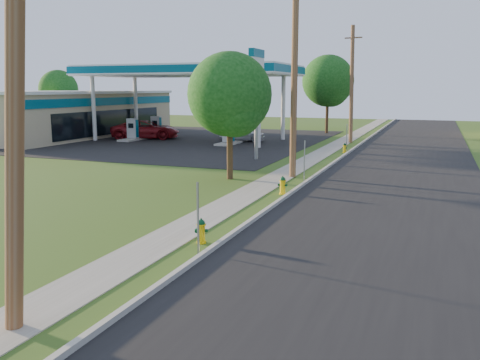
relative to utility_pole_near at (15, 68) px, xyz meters
name	(u,v)px	position (x,y,z in m)	size (l,w,h in m)	color
ground_plane	(95,315)	(0.60, 1.00, -4.80)	(140.00, 140.00, 0.00)	#3A5818
road	(381,218)	(5.10, 11.00, -4.79)	(8.00, 120.00, 0.02)	black
curb	(272,207)	(1.10, 11.00, -4.73)	(0.15, 120.00, 0.15)	#A7A49A
sidewalk	(229,204)	(-0.65, 11.00, -4.79)	(1.50, 120.00, 0.03)	gray
forecourt	(170,139)	(-15.40, 33.00, -4.79)	(26.00, 28.00, 0.02)	black
utility_pole_near	(15,68)	(0.00, 0.00, 0.00)	(1.40, 0.32, 9.48)	brown
utility_pole_mid	(294,78)	(0.00, 18.00, 0.15)	(1.40, 0.32, 9.80)	brown
utility_pole_far	(352,84)	(0.00, 36.00, 0.00)	(1.40, 0.32, 9.50)	brown
sign_post_near	(198,218)	(0.85, 5.20, -3.80)	(0.05, 0.04, 2.00)	gray
sign_post_mid	(304,161)	(0.85, 17.00, -3.80)	(0.05, 0.04, 2.00)	gray
sign_post_far	(347,138)	(0.85, 29.20, -3.80)	(0.05, 0.04, 2.00)	gray
gas_canopy	(189,71)	(-13.40, 33.00, 1.09)	(18.18, 9.18, 6.40)	silver
fuel_pump_nw	(133,132)	(-17.90, 31.00, -4.08)	(1.20, 3.20, 1.90)	#A7A49A
fuel_pump_ne	(228,136)	(-8.90, 31.00, -4.08)	(1.20, 3.20, 1.90)	#A7A49A
fuel_pump_sw	(156,129)	(-17.90, 35.00, -4.08)	(1.20, 3.20, 1.90)	#A7A49A
fuel_pump_se	(246,132)	(-8.90, 35.00, -4.08)	(1.20, 3.20, 1.90)	#A7A49A
convenience_store	(68,113)	(-26.38, 33.00, -2.67)	(10.40, 22.40, 4.25)	tan
price_pylon	(257,73)	(-3.90, 23.50, 0.63)	(0.34, 2.04, 6.85)	gray
tree_verge	(231,98)	(-2.69, 16.28, -0.79)	(4.12, 4.12, 6.24)	#372817
tree_lot	(329,83)	(-3.56, 44.30, 0.22)	(5.14, 5.14, 7.79)	#372817
tree_back	(59,91)	(-33.12, 39.79, -0.60)	(4.31, 4.31, 6.54)	#372817
hydrant_near	(201,231)	(0.50, 6.12, -4.44)	(0.38, 0.34, 0.75)	gold
hydrant_mid	(283,185)	(0.74, 13.69, -4.42)	(0.41, 0.36, 0.79)	yellow
hydrant_far	(345,148)	(0.78, 28.92, -4.46)	(0.36, 0.33, 0.70)	yellow
car_red	(146,130)	(-17.58, 32.62, -3.97)	(2.77, 6.01, 1.67)	maroon
car_silver	(242,134)	(-8.75, 33.68, -4.14)	(1.56, 3.88, 1.32)	#BABCC1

